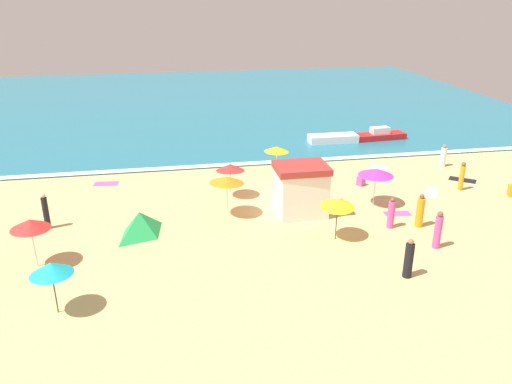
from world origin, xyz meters
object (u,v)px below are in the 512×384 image
Objects in this scene: beachgoer_5 at (462,176)px; beachgoer_8 at (391,214)px; beach_umbrella_4 at (227,180)px; beachgoer_0 at (361,180)px; beachgoer_4 at (46,212)px; beachgoer_7 at (438,231)px; beach_umbrella_3 at (277,149)px; beach_umbrella_0 at (51,269)px; beach_tent at (140,223)px; beachgoer_3 at (443,156)px; beach_umbrella_2 at (376,172)px; beachgoer_2 at (420,212)px; beach_umbrella_1 at (338,203)px; beachgoer_1 at (409,259)px; beach_umbrella_6 at (230,167)px; small_boat_1 at (379,135)px; lifeguard_cabana at (301,189)px; small_boat_0 at (333,138)px; beach_umbrella_5 at (30,224)px.

beachgoer_5 reaches higher than beachgoer_8.
beach_umbrella_4 is 1.59× the size of beachgoer_8.
beachgoer_0 is 18.28m from beachgoer_4.
beach_umbrella_3 is at bearing 115.46° from beachgoer_7.
beach_umbrella_0 is 6.87m from beach_tent.
beach_umbrella_0 is at bearing -150.58° from beachgoer_3.
beach_umbrella_2 is 9.35m from beachgoer_3.
beachgoer_2 is 1.08× the size of beachgoer_8.
beachgoer_0 is at bearing 18.67° from beach_tent.
beachgoer_4 is 1.02× the size of beachgoer_7.
beach_umbrella_1 is at bearing -153.23° from beachgoer_5.
beach_umbrella_4 is at bearing -0.93° from beachgoer_4.
beach_umbrella_3 is (-0.89, 9.36, -0.07)m from beach_umbrella_1.
beach_umbrella_3 reaches higher than beachgoer_1.
beach_umbrella_0 is at bearing -162.36° from beach_umbrella_1.
beach_umbrella_0 is 1.38× the size of beachgoer_3.
beach_tent is 14.18m from beachgoer_2.
beach_umbrella_6 is 0.78× the size of beach_tent.
beachgoer_0 is at bearing 3.11° from beach_umbrella_6.
beachgoer_2 reaches higher than small_boat_1.
beach_umbrella_4 reaches higher than beachgoer_5.
beach_umbrella_2 is (4.39, 0.39, 0.56)m from lifeguard_cabana.
beachgoer_1 is 0.41× the size of small_boat_1.
beachgoer_1 is at bearing -58.74° from beach_umbrella_6.
lifeguard_cabana is 3.62× the size of beachgoer_0.
beach_tent is (-9.40, 2.19, -1.27)m from beach_umbrella_1.
small_boat_0 is at bearing 47.20° from beach_umbrella_3.
beachgoer_1 and beachgoer_2 have the same top height.
beach_umbrella_1 is 1.29× the size of beachgoer_8.
beach_umbrella_6 is at bearing 38.63° from beach_tent.
beachgoer_0 is at bearing 19.13° from beach_umbrella_4.
beach_umbrella_3 reaches higher than beachgoer_3.
beach_umbrella_1 is 0.55× the size of small_boat_0.
lifeguard_cabana reaches higher than small_boat_0.
beachgoer_8 is (4.11, -2.49, -0.66)m from lifeguard_cabana.
beachgoer_5 is at bearing 32.74° from beachgoer_8.
lifeguard_cabana reaches higher than beach_umbrella_2.
beach_umbrella_1 is 4.45m from beachgoer_1.
beachgoer_3 is (7.41, 5.57, -1.27)m from beach_umbrella_2.
beachgoer_5 is at bearing 51.52° from beachgoer_7.
beachgoer_0 is at bearing 82.71° from beachgoer_8.
beachgoer_1 is (2.78, -7.11, -0.60)m from lifeguard_cabana.
beachgoer_1 is at bearing -48.42° from beach_umbrella_4.
beachgoer_1 is at bearing -124.62° from beachgoer_3.
beachgoer_1 is 1.14× the size of beachgoer_3.
beachgoer_3 is at bearing -50.17° from small_boat_0.
beachgoer_7 is (18.49, -5.52, -0.02)m from beachgoer_4.
lifeguard_cabana is 1.32× the size of beach_umbrella_1.
lifeguard_cabana reaches higher than beach_umbrella_5.
beachgoer_8 is (4.07, -8.65, -1.04)m from beach_umbrella_3.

